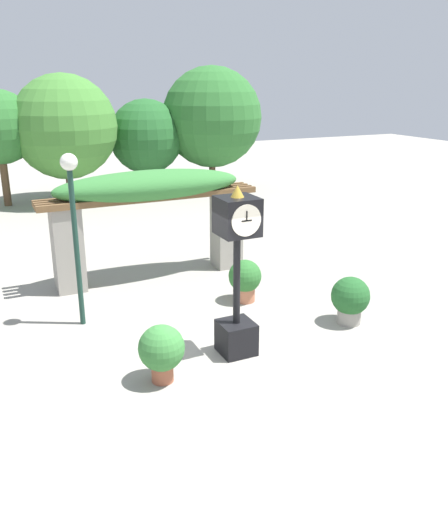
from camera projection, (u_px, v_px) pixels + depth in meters
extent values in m
plane|color=gray|center=(237.00, 361.00, 9.21)|extent=(60.00, 60.00, 0.00)
cube|color=black|center=(236.00, 337.00, 9.40)|extent=(0.58, 0.58, 0.57)
cylinder|color=black|center=(237.00, 281.00, 9.08)|extent=(0.12, 0.12, 1.53)
cylinder|color=gold|center=(237.00, 236.00, 8.83)|extent=(0.19, 0.19, 0.04)
cube|color=black|center=(237.00, 216.00, 8.73)|extent=(0.62, 0.62, 0.62)
cylinder|color=beige|center=(246.00, 221.00, 8.45)|extent=(0.51, 0.02, 0.51)
cylinder|color=beige|center=(229.00, 212.00, 9.01)|extent=(0.51, 0.02, 0.51)
cube|color=black|center=(247.00, 221.00, 8.44)|extent=(0.18, 0.01, 0.02)
cube|color=black|center=(247.00, 216.00, 8.42)|extent=(0.02, 0.01, 0.16)
cone|color=gold|center=(237.00, 191.00, 8.60)|extent=(0.22, 0.22, 0.19)
cube|color=gray|center=(68.00, 249.00, 12.01)|extent=(0.63, 0.63, 1.92)
cube|color=gray|center=(226.00, 229.00, 13.59)|extent=(0.63, 0.63, 1.92)
cube|color=brown|center=(155.00, 199.00, 12.21)|extent=(5.14, 0.11, 0.14)
cube|color=brown|center=(152.00, 197.00, 12.39)|extent=(5.14, 0.11, 0.14)
cube|color=brown|center=(149.00, 195.00, 12.57)|extent=(5.14, 0.11, 0.14)
cube|color=brown|center=(146.00, 193.00, 12.75)|extent=(5.14, 0.11, 0.14)
ellipsoid|color=#387A38|center=(150.00, 186.00, 12.40)|extent=(4.40, 1.23, 0.70)
cylinder|color=gray|center=(349.00, 316.00, 10.60)|extent=(0.46, 0.46, 0.29)
sphere|color=#235B28|center=(350.00, 296.00, 10.47)|extent=(0.75, 0.75, 0.75)
cylinder|color=#B26B4C|center=(245.00, 294.00, 11.65)|extent=(0.44, 0.44, 0.30)
sphere|color=#2D6B2D|center=(245.00, 276.00, 11.52)|extent=(0.71, 0.71, 0.71)
cylinder|color=#9E563D|center=(162.00, 372.00, 8.55)|extent=(0.35, 0.35, 0.31)
sphere|color=#387A38|center=(162.00, 348.00, 8.42)|extent=(0.73, 0.73, 0.73)
cylinder|color=#19382D|center=(77.00, 251.00, 10.14)|extent=(0.10, 0.10, 3.00)
sphere|color=white|center=(69.00, 162.00, 9.62)|extent=(0.31, 0.31, 0.31)
cylinder|color=brown|center=(5.00, 180.00, 20.18)|extent=(0.28, 0.28, 1.96)
cylinder|color=brown|center=(70.00, 183.00, 20.91)|extent=(0.28, 0.28, 1.49)
sphere|color=#427F33|center=(65.00, 127.00, 20.26)|extent=(3.89, 3.89, 3.89)
cylinder|color=brown|center=(148.00, 177.00, 22.69)|extent=(0.28, 0.28, 1.26)
sphere|color=#235B28|center=(146.00, 136.00, 22.17)|extent=(3.01, 3.01, 3.01)
cylinder|color=brown|center=(212.00, 170.00, 23.44)|extent=(0.28, 0.28, 1.56)
sphere|color=#2D6B2D|center=(212.00, 117.00, 22.74)|extent=(4.17, 4.17, 4.17)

